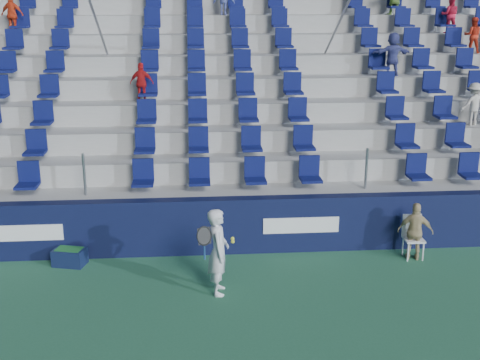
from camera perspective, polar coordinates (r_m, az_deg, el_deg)
name	(u,v)px	position (r m, az deg, el deg)	size (l,w,h in m)	color
ground	(241,330)	(10.10, 0.08, -14.00)	(70.00, 70.00, 0.00)	#2D6947
sponsor_wall	(229,225)	(12.67, -1.01, -4.33)	(24.00, 0.32, 1.20)	#0E1336
grandstand	(218,110)	(17.17, -2.05, 6.64)	(24.00, 8.17, 6.63)	#A8A8A2
tennis_player	(218,251)	(10.89, -2.08, -6.79)	(0.69, 0.64, 1.62)	silver
line_judge_chair	(412,233)	(13.00, 16.04, -4.87)	(0.40, 0.41, 0.90)	white
line_judge	(415,231)	(12.84, 16.29, -4.70)	(0.71, 0.30, 1.22)	tan
ball_bin	(70,256)	(12.70, -15.85, -6.94)	(0.70, 0.55, 0.35)	#101B3D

